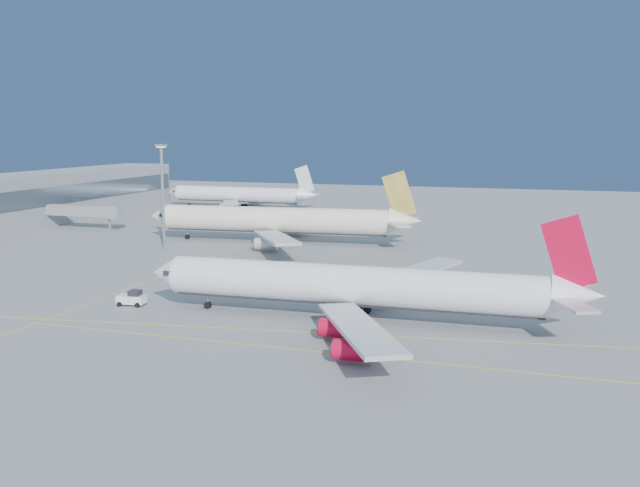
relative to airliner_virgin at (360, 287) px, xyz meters
The scene contains 9 objects.
ground 7.03m from the airliner_virgin, 152.80° to the right, with size 500.00×500.00×0.00m, color slate.
terminal 145.20m from the airliner_virgin, 145.25° to the left, with size 18.40×110.00×15.00m.
jet_bridge 119.85m from the airliner_virgin, 144.40° to the left, with size 23.60×3.60×6.90m.
taxiway_lines 20.14m from the airliner_virgin, 167.84° to the left, with size 118.86×140.00×0.02m.
airliner_virgin is the anchor object (origin of this frame).
airliner_etihad 74.55m from the airliner_virgin, 120.05° to the left, with size 69.96×64.37×18.25m.
airliner_third 155.29m from the airliner_virgin, 120.73° to the left, with size 58.23×53.85×15.66m.
pushback_tug 37.22m from the airliner_virgin, behind, with size 4.61×3.11×2.46m.
light_mast 74.28m from the airliner_virgin, 142.65° to the left, with size 2.12×2.12×24.47m.
Camera 1 is at (30.22, -96.48, 27.85)m, focal length 40.00 mm.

